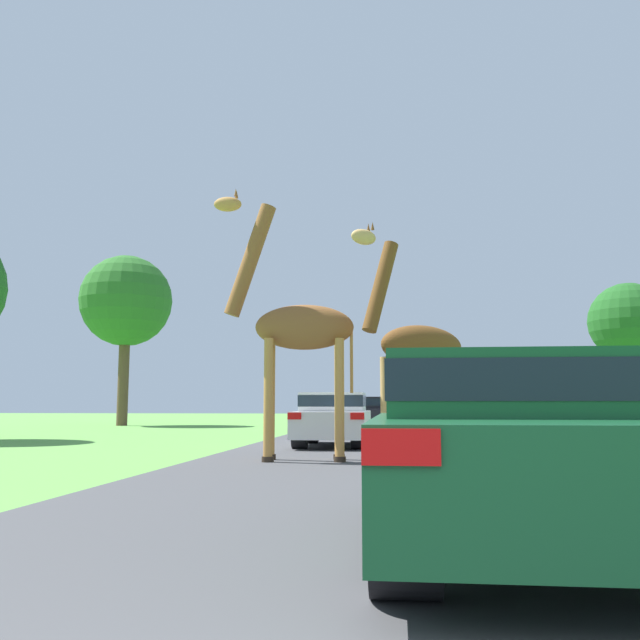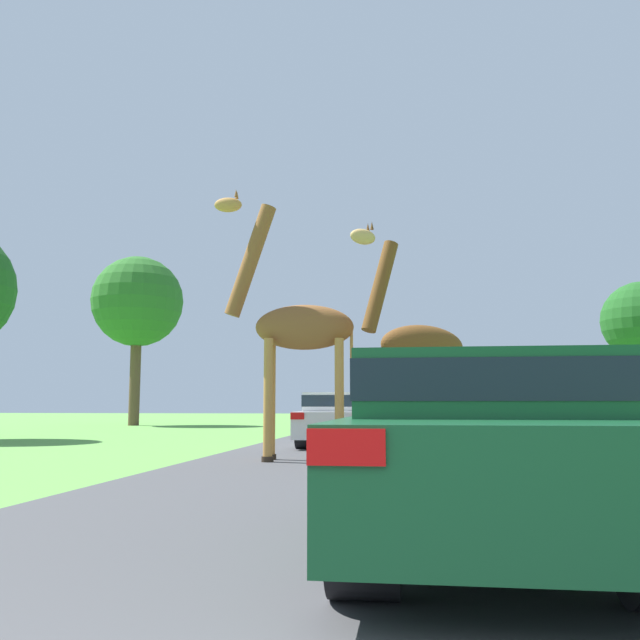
{
  "view_description": "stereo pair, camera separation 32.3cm",
  "coord_description": "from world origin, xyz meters",
  "px_view_note": "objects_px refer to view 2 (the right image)",
  "views": [
    {
      "loc": [
        0.34,
        -0.83,
        1.08
      ],
      "look_at": [
        -1.13,
        12.33,
        2.74
      ],
      "focal_mm": 38.0,
      "sensor_mm": 36.0,
      "label": 1
    },
    {
      "loc": [
        0.66,
        -0.79,
        1.08
      ],
      "look_at": [
        -1.13,
        12.33,
        2.74
      ],
      "focal_mm": 38.0,
      "sensor_mm": 36.0,
      "label": 2
    }
  ],
  "objects_px": {
    "car_lead_maroon": "(483,445)",
    "car_queue_left": "(338,418)",
    "giraffe_companion": "(418,351)",
    "car_queue_right": "(377,412)",
    "giraffe_near_road": "(296,329)",
    "tree_centre_back": "(138,303)"
  },
  "relations": [
    {
      "from": "car_lead_maroon",
      "to": "car_queue_left",
      "type": "bearing_deg",
      "value": 101.11
    },
    {
      "from": "giraffe_companion",
      "to": "car_lead_maroon",
      "type": "xyz_separation_m",
      "value": [
        0.39,
        -8.21,
        -1.34
      ]
    },
    {
      "from": "car_lead_maroon",
      "to": "car_queue_right",
      "type": "relative_size",
      "value": 1.05
    },
    {
      "from": "car_queue_right",
      "to": "car_lead_maroon",
      "type": "bearing_deg",
      "value": -85.12
    },
    {
      "from": "car_queue_right",
      "to": "giraffe_companion",
      "type": "bearing_deg",
      "value": -83.94
    },
    {
      "from": "giraffe_companion",
      "to": "car_queue_left",
      "type": "xyz_separation_m",
      "value": [
        -2.09,
        4.39,
        -1.39
      ]
    },
    {
      "from": "car_queue_right",
      "to": "car_queue_left",
      "type": "height_order",
      "value": "car_queue_right"
    },
    {
      "from": "car_queue_left",
      "to": "car_queue_right",
      "type": "bearing_deg",
      "value": 87.37
    },
    {
      "from": "car_lead_maroon",
      "to": "car_queue_right",
      "type": "height_order",
      "value": "car_lead_maroon"
    },
    {
      "from": "giraffe_companion",
      "to": "car_queue_left",
      "type": "height_order",
      "value": "giraffe_companion"
    },
    {
      "from": "giraffe_companion",
      "to": "car_queue_right",
      "type": "distance_m",
      "value": 15.2
    },
    {
      "from": "car_lead_maroon",
      "to": "car_queue_left",
      "type": "distance_m",
      "value": 12.84
    },
    {
      "from": "car_lead_maroon",
      "to": "giraffe_near_road",
      "type": "bearing_deg",
      "value": 109.49
    },
    {
      "from": "giraffe_companion",
      "to": "tree_centre_back",
      "type": "height_order",
      "value": "tree_centre_back"
    },
    {
      "from": "car_lead_maroon",
      "to": "car_queue_right",
      "type": "bearing_deg",
      "value": 94.88
    },
    {
      "from": "giraffe_companion",
      "to": "car_lead_maroon",
      "type": "distance_m",
      "value": 8.33
    },
    {
      "from": "car_queue_left",
      "to": "car_lead_maroon",
      "type": "bearing_deg",
      "value": -78.89
    },
    {
      "from": "giraffe_near_road",
      "to": "car_queue_right",
      "type": "distance_m",
      "value": 15.52
    },
    {
      "from": "tree_centre_back",
      "to": "giraffe_near_road",
      "type": "bearing_deg",
      "value": -59.66
    },
    {
      "from": "giraffe_near_road",
      "to": "tree_centre_back",
      "type": "xyz_separation_m",
      "value": [
        -12.1,
        20.67,
        3.89
      ]
    },
    {
      "from": "giraffe_near_road",
      "to": "car_lead_maroon",
      "type": "height_order",
      "value": "giraffe_near_road"
    },
    {
      "from": "car_queue_right",
      "to": "car_queue_left",
      "type": "xyz_separation_m",
      "value": [
        -0.49,
        -10.66,
        -0.02
      ]
    }
  ]
}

